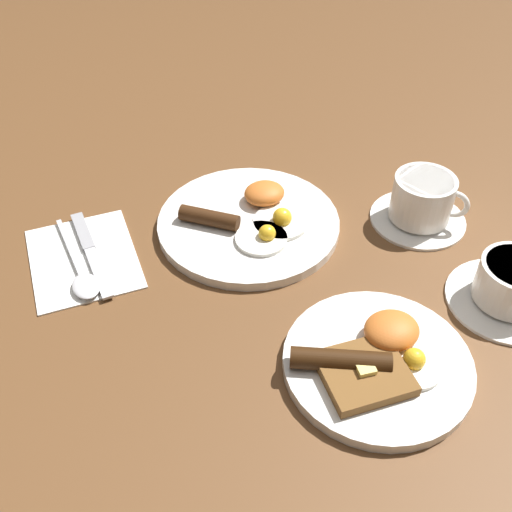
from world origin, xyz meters
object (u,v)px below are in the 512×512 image
Objects in this scene: breakfast_plate_far at (377,361)px; knife at (89,248)px; spoon at (82,278)px; breakfast_plate_near at (250,221)px; teacup_far at (512,287)px; teacup_near at (422,202)px.

breakfast_plate_far reaches higher than knife.
breakfast_plate_far is 1.22× the size of spoon.
teacup_far is (-0.25, 0.26, 0.02)m from breakfast_plate_near.
teacup_near is 0.92× the size of teacup_far.
breakfast_plate_far is at bearing 47.40° from teacup_near.
knife is at bearing 156.34° from spoon.
spoon is at bearing -42.56° from breakfast_plate_far.
breakfast_plate_far is (-0.04, 0.29, 0.00)m from breakfast_plate_near.
teacup_far reaches higher than knife.
teacup_near is at bearing 161.82° from breakfast_plate_near.
breakfast_plate_far is 0.43m from knife.
breakfast_plate_near is at bearing -18.18° from teacup_near.
teacup_near reaches higher than breakfast_plate_far.
spoon is at bearing -21.59° from knife.
teacup_far is (-0.21, -0.03, 0.01)m from breakfast_plate_far.
breakfast_plate_near is 0.23m from knife.
breakfast_plate_far is at bearing 8.06° from teacup_far.
teacup_near is 0.48m from knife.
breakfast_plate_near reaches higher than spoon.
spoon is at bearing 5.83° from breakfast_plate_near.
spoon is (0.02, 0.06, 0.00)m from knife.
teacup_far is 0.85× the size of spoon.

